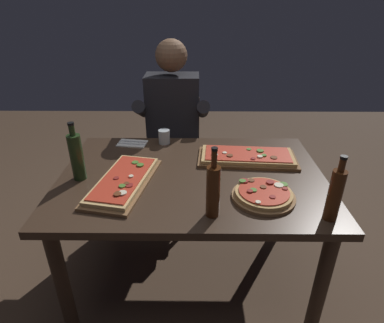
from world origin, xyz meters
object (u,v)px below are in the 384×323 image
Objects in this scene: wine_bottle_dark at (213,190)px; tumbler_near_camera at (164,137)px; pizza_round_far at (264,194)px; pizza_rectangular_front at (247,157)px; vinegar_bottle_green at (335,194)px; oil_bottle_amber at (77,156)px; pizza_rectangular_left at (124,181)px; dining_table at (192,189)px; diner_chair at (175,148)px; seated_diner at (173,124)px.

tumbler_near_camera is (-0.27, 0.75, -0.09)m from wine_bottle_dark.
pizza_rectangular_front is at bearing 92.94° from pizza_round_far.
oil_bottle_amber is at bearing 164.36° from vinegar_bottle_green.
wine_bottle_dark is (-0.25, -0.13, 0.11)m from pizza_round_far.
pizza_rectangular_left is at bearing -13.87° from oil_bottle_amber.
pizza_round_far is (0.34, -0.22, 0.12)m from dining_table.
pizza_rectangular_left is (-0.66, -0.28, 0.00)m from pizza_rectangular_front.
wine_bottle_dark is at bearing -24.53° from oil_bottle_amber.
pizza_rectangular_left is 1.89× the size of pizza_round_far.
pizza_rectangular_front is 0.66× the size of diner_chair.
pizza_rectangular_front is 0.73m from seated_diner.
seated_diner reaches higher than dining_table.
vinegar_bottle_green reaches higher than pizza_rectangular_front.
pizza_rectangular_front is at bearing 116.77° from vinegar_bottle_green.
wine_bottle_dark is 0.74m from oil_bottle_amber.
diner_chair reaches higher than dining_table.
dining_table is 0.38m from pizza_rectangular_front.
diner_chair is 0.28m from seated_diner.
pizza_rectangular_left reaches higher than dining_table.
dining_table is 4.54× the size of oil_bottle_amber.
vinegar_bottle_green is 1.49m from diner_chair.
vinegar_bottle_green is at bearing -16.08° from pizza_rectangular_left.
dining_table is at bearing -65.73° from tumbler_near_camera.
wine_bottle_dark is (0.44, -0.25, 0.11)m from pizza_rectangular_left.
dining_table is 0.42m from pizza_round_far.
wine_bottle_dark reaches higher than vinegar_bottle_green.
dining_table is 0.74m from vinegar_bottle_green.
pizza_rectangular_left is 1.82× the size of oil_bottle_amber.
pizza_rectangular_left is (-0.34, -0.11, 0.12)m from dining_table.
oil_bottle_amber is (-0.92, 0.18, 0.11)m from pizza_round_far.
oil_bottle_amber reaches higher than tumbler_near_camera.
oil_bottle_amber is (-0.24, 0.06, 0.11)m from pizza_rectangular_left.
dining_table is 2.42× the size of pizza_rectangular_front.
wine_bottle_dark reaches higher than tumbler_near_camera.
pizza_rectangular_left is 0.69m from pizza_round_far.
diner_chair is (0.43, 0.90, -0.38)m from oil_bottle_amber.
dining_table is at bearing -80.21° from diner_chair.
pizza_rectangular_left is 0.53m from tumbler_near_camera.
pizza_rectangular_left is 0.65× the size of diner_chair.
pizza_rectangular_left is 1.02m from diner_chair.
seated_diner reaches higher than pizza_rectangular_left.
tumbler_near_camera is 0.10× the size of diner_chair.
wine_bottle_dark reaches higher than pizza_rectangular_front.
tumbler_near_camera is at bearing 48.16° from oil_bottle_amber.
oil_bottle_amber reaches higher than pizza_rectangular_left.
vinegar_bottle_green reaches higher than tumbler_near_camera.
oil_bottle_amber reaches higher than vinegar_bottle_green.
diner_chair is (-0.49, 1.08, -0.27)m from pizza_round_far.
pizza_round_far is 0.81m from tumbler_near_camera.
oil_bottle_amber is at bearing -118.98° from seated_diner.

